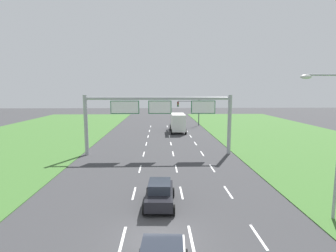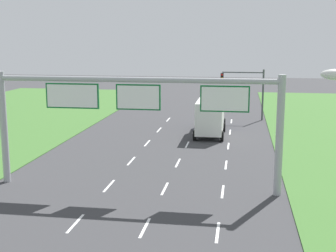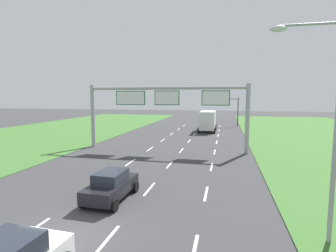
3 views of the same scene
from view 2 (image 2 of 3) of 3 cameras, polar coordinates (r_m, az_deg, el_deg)
lane_dashes_inner_left at (r=24.00m, az=-11.22°, el=-11.56°), size 0.14×62.40×0.01m
lane_dashes_inner_right at (r=23.10m, az=-2.84°, el=-12.28°), size 0.14×62.40×0.01m
lane_dashes_slip at (r=22.70m, az=6.07°, el=-12.76°), size 0.14×62.40×0.01m
box_truck at (r=44.31m, az=5.24°, el=1.30°), size 2.70×7.78×3.34m
sign_gantry at (r=27.66m, az=-3.86°, el=2.23°), size 17.24×0.44×7.00m
traffic_light_mast at (r=52.35m, az=9.40°, el=4.95°), size 4.76×0.49×5.60m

